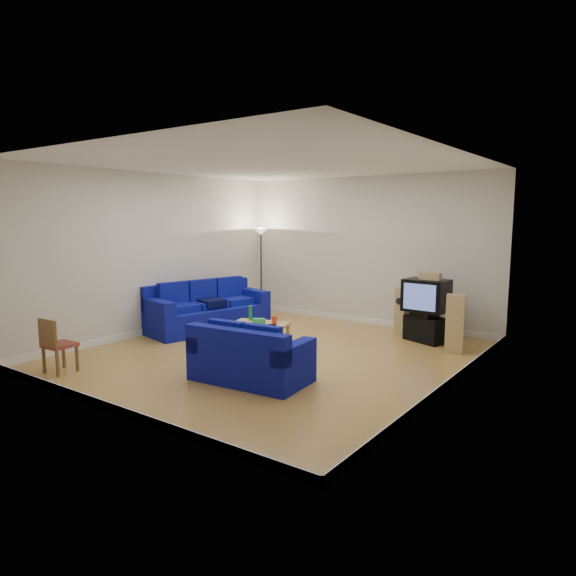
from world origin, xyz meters
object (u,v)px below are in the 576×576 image
Objects in this scene: television at (426,295)px; sofa_loveseat at (249,360)px; tv_stand at (426,329)px; sofa_three_seat at (206,312)px; coffee_table at (261,325)px.

sofa_loveseat is at bearing -102.66° from television.
tv_stand is at bearing -41.72° from television.
tv_stand is 0.64m from television.
television is at bearing 125.83° from sofa_three_seat.
sofa_three_seat is 4.44m from tv_stand.
television is (-0.03, 0.03, 0.64)m from tv_stand.
television reaches higher than coffee_table.
sofa_three_seat is at bearing -136.71° from tv_stand.
tv_stand reaches higher than coffee_table.
television reaches higher than tv_stand.
sofa_loveseat is 2.33m from coffee_table.
coffee_table is at bearing 97.03° from sofa_three_seat.
sofa_loveseat is (2.95, -2.10, -0.05)m from sofa_three_seat.
tv_stand is at bearing 36.39° from coffee_table.
sofa_three_seat reaches higher than sofa_loveseat.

